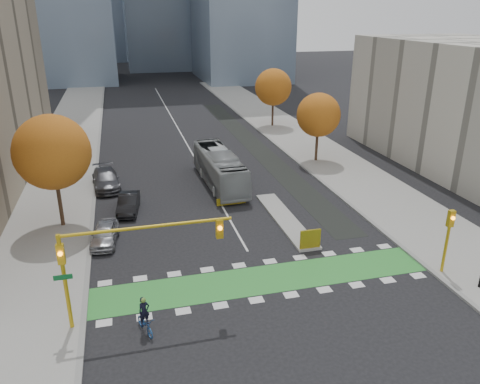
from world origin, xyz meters
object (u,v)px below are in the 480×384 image
tree_east_far (273,87)px  parked_car_c (106,179)px  cyclist (145,321)px  parked_car_b (128,203)px  tree_east_near (318,115)px  parked_car_a (105,234)px  tree_west (52,152)px  traffic_signal_east (448,232)px  hazard_board (310,239)px  traffic_signal_west (118,251)px  bus (219,168)px

tree_east_far → parked_car_c: size_ratio=1.42×
cyclist → parked_car_b: size_ratio=0.47×
cyclist → parked_car_c: bearing=75.4°
tree_east_near → parked_car_b: bearing=-156.4°
parked_car_a → tree_west: bearing=139.0°
tree_east_far → parked_car_c: bearing=-139.2°
tree_east_near → traffic_signal_east: bearing=-93.8°
hazard_board → traffic_signal_east: size_ratio=0.34×
parked_car_c → tree_east_near: bearing=1.6°
parked_car_a → parked_car_c: 10.86m
traffic_signal_west → bus: traffic_signal_west is taller
tree_west → parked_car_a: size_ratio=2.06×
bus → traffic_signal_west: bearing=-117.8°
hazard_board → cyclist: cyclist is taller
tree_west → tree_east_near: (24.00, 10.00, -0.75)m
hazard_board → parked_car_a: bearing=161.3°
cyclist → parked_car_b: 15.22m
hazard_board → parked_car_a: size_ratio=0.35×
tree_west → bus: tree_west is taller
tree_east_far → parked_car_a: size_ratio=1.92×
tree_west → parked_car_c: (3.00, 7.45, -4.83)m
parked_car_a → parked_car_c: bearing=97.6°
parked_car_b → parked_car_c: parked_car_c is taller
traffic_signal_east → bus: traffic_signal_east is taller
parked_car_b → parked_car_a: bearing=-101.1°
traffic_signal_west → traffic_signal_east: 18.48m
traffic_signal_east → bus: 20.79m
traffic_signal_west → bus: 20.58m
tree_east_far → hazard_board: bearing=-104.1°
traffic_signal_west → parked_car_b: size_ratio=2.04×
traffic_signal_west → cyclist: size_ratio=4.35×
tree_east_far → parked_car_a: tree_east_far is taller
tree_east_far → traffic_signal_east: 38.64m
traffic_signal_east → parked_car_c: bearing=134.3°
cyclist → bus: bus is taller
traffic_signal_west → parked_car_a: 9.76m
hazard_board → tree_east_far: tree_east_far is taller
cyclist → parked_car_b: bearing=71.0°
tree_west → tree_east_far: tree_west is taller
traffic_signal_east → parked_car_c: (-19.50, 19.96, -1.95)m
tree_east_near → cyclist: tree_east_near is taller
cyclist → parked_car_b: (-0.27, 15.22, 0.03)m
tree_east_far → bus: (-11.59, -20.10, -3.71)m
tree_west → parked_car_c: bearing=68.1°
tree_east_far → parked_car_a: 36.71m
parked_car_c → hazard_board: bearing=-54.9°
traffic_signal_east → cyclist: (-17.50, -1.12, -2.08)m
tree_east_near → traffic_signal_east: size_ratio=1.73×
traffic_signal_west → parked_car_b: traffic_signal_west is taller
bus → parked_car_a: (-9.91, -9.31, -0.85)m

